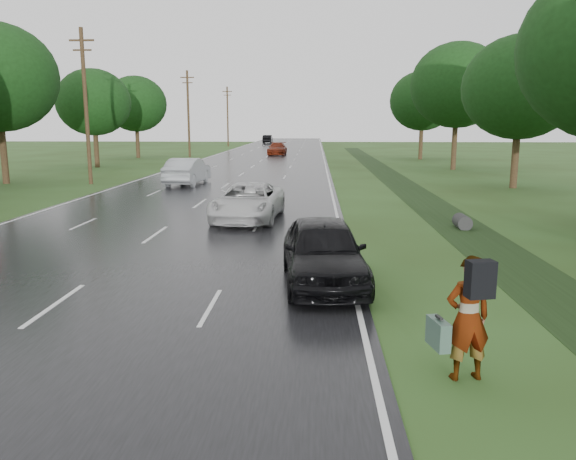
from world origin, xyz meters
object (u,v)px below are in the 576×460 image
at_px(white_pickup, 248,202).
at_px(dark_sedan, 323,251).
at_px(silver_sedan, 187,171).
at_px(pedestrian, 467,317).

xyz_separation_m(white_pickup, dark_sedan, (3.00, -9.32, 0.07)).
relative_size(white_pickup, dark_sedan, 1.13).
bearing_deg(white_pickup, silver_sedan, 116.40).
bearing_deg(dark_sedan, silver_sedan, 105.88).
relative_size(dark_sedan, silver_sedan, 0.93).
distance_m(white_pickup, silver_sedan, 14.45).
bearing_deg(pedestrian, white_pickup, -82.52).
distance_m(pedestrian, silver_sedan, 29.87).
relative_size(pedestrian, dark_sedan, 0.42).
height_order(dark_sedan, silver_sedan, silver_sedan).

